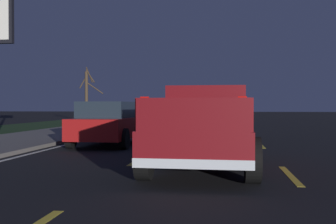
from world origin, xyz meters
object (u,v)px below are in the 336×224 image
(sedan_black, at_px, (208,121))
(bare_tree_far, at_px, (87,94))
(sedan_white, at_px, (162,115))
(pickup_truck, at_px, (206,127))
(sedan_red, at_px, (110,123))

(sedan_black, xyz_separation_m, bare_tree_far, (18.32, 11.29, 1.65))
(bare_tree_far, bearing_deg, sedan_white, -134.62)
(pickup_truck, relative_size, sedan_white, 1.25)
(pickup_truck, height_order, bare_tree_far, bare_tree_far)
(pickup_truck, bearing_deg, sedan_white, 11.57)
(pickup_truck, bearing_deg, bare_tree_far, 24.06)
(pickup_truck, height_order, sedan_red, pickup_truck)
(sedan_red, distance_m, bare_tree_far, 22.56)
(sedan_white, distance_m, sedan_red, 13.36)
(bare_tree_far, bearing_deg, sedan_red, -159.44)
(sedan_black, height_order, sedan_white, same)
(bare_tree_far, bearing_deg, pickup_truck, -155.94)
(sedan_white, bearing_deg, bare_tree_far, 45.38)
(pickup_truck, distance_m, sedan_white, 18.44)
(pickup_truck, distance_m, sedan_red, 5.92)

